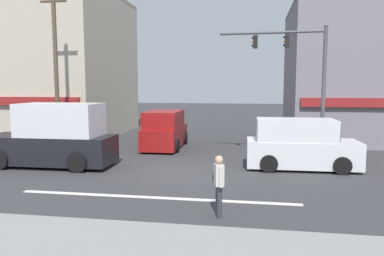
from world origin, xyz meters
name	(u,v)px	position (x,y,z in m)	size (l,w,h in m)	color
ground_plane	(178,172)	(0.00, 0.00, 0.00)	(120.00, 120.00, 0.00)	#333335
lane_marking_stripe	(155,198)	(0.00, -3.50, 0.00)	(9.00, 0.24, 0.01)	silver
building_left_block	(25,66)	(-13.52, 10.63, 4.92)	(14.00, 10.14, 9.85)	#B7AD99
building_right_corner	(379,73)	(10.85, 11.05, 4.29)	(11.11, 8.71, 8.59)	slate
utility_pole_near_left	(56,71)	(-7.24, 3.77, 4.26)	(1.40, 0.22, 8.22)	brown
traffic_light_mast	(302,71)	(5.18, 3.36, 4.18)	(4.89, 0.42, 6.20)	#47474C
van_approaching_near	(300,145)	(4.97, 1.54, 1.01)	(4.64, 2.12, 2.11)	silver
van_crossing_center	(165,130)	(-1.91, 5.80, 1.01)	(2.13, 4.64, 2.11)	maroon
box_truck_crossing_rightbound	(54,138)	(-5.55, 0.31, 1.25)	(5.62, 2.29, 2.75)	black
pedestrian_foreground_with_bag	(219,182)	(2.12, -4.86, 0.95)	(0.36, 0.69, 1.67)	#333338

